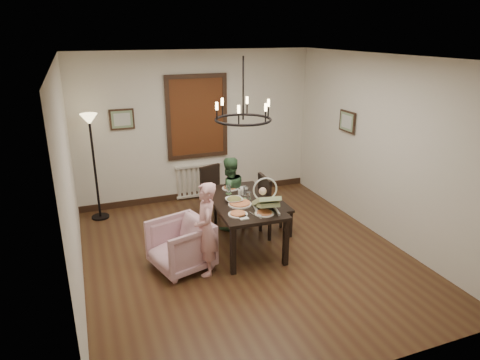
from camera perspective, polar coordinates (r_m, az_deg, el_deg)
room_shell at (r=6.14m, az=-0.44°, el=3.11°), size 4.51×5.00×2.81m
dining_table at (r=6.35m, az=0.39°, el=-3.50°), size 0.96×1.61×0.74m
chair_far at (r=7.38m, az=-3.13°, el=-1.76°), size 0.52×0.52×0.93m
chair_right at (r=6.80m, az=4.82°, el=-3.32°), size 0.45×0.45×1.01m
armchair at (r=5.96m, az=-7.90°, el=-8.61°), size 0.93×0.92×0.69m
elderly_woman at (r=5.73m, az=-4.52°, el=-7.54°), size 0.33×0.43×1.07m
seated_man at (r=6.97m, az=-1.47°, el=-2.64°), size 0.55×0.46×1.02m
baby_bouncer at (r=5.93m, az=3.52°, el=-2.64°), size 0.45×0.56×0.33m
salad_bowl at (r=6.25m, az=-0.78°, el=-2.69°), size 0.30×0.30×0.07m
pizza_platter at (r=6.17m, az=-0.02°, el=-3.16°), size 0.34×0.34×0.04m
drinking_glass at (r=6.30m, az=1.15°, el=-2.23°), size 0.06×0.06×0.13m
window_blinds at (r=8.04m, az=-5.74°, el=8.37°), size 1.00×0.03×1.40m
radiator at (r=8.38m, az=-5.50°, el=-0.02°), size 0.92×0.12×0.62m
picture_back at (r=7.80m, az=-15.46°, el=7.81°), size 0.42×0.03×0.36m
picture_right at (r=7.56m, az=14.11°, el=7.57°), size 0.03×0.42×0.36m
floor_lamp at (r=7.64m, az=-18.79°, el=1.41°), size 0.30×0.30×1.80m
chandelier at (r=5.97m, az=0.42°, el=8.06°), size 0.80×0.80×0.04m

